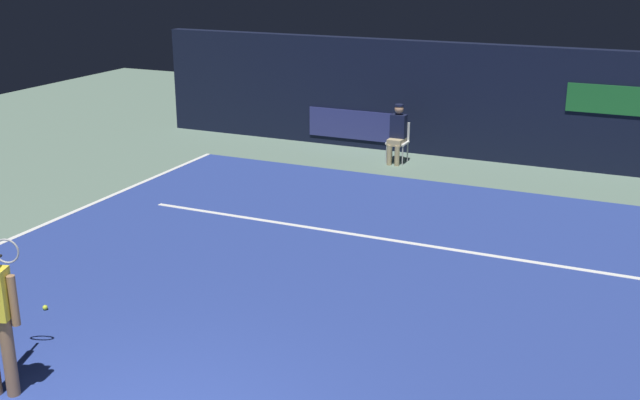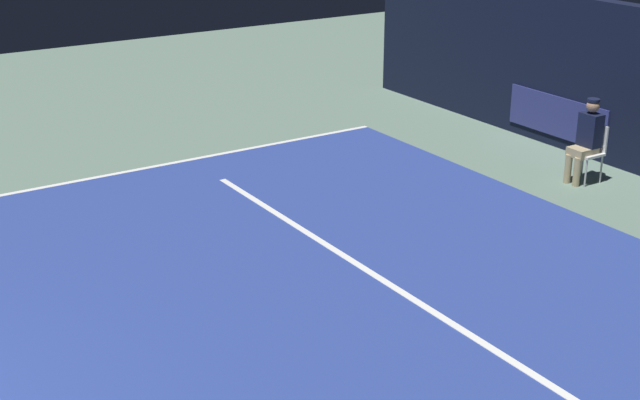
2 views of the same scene
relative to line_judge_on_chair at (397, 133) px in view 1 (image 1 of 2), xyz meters
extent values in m
plane|color=slate|center=(1.22, -6.66, -0.69)|extent=(31.84, 31.84, 0.00)
cube|color=navy|center=(1.22, -6.66, -0.68)|extent=(11.03, 11.09, 0.01)
cube|color=white|center=(-4.25, -6.66, -0.67)|extent=(0.10, 11.09, 0.01)
cube|color=white|center=(1.22, -4.72, -0.67)|extent=(8.61, 0.10, 0.01)
cube|color=black|center=(1.22, 1.11, 0.61)|extent=(15.50, 0.30, 2.60)
cube|color=navy|center=(-1.49, 0.95, -0.14)|extent=(2.20, 0.04, 0.70)
cube|color=#1E6B2D|center=(4.32, 0.95, 0.91)|extent=(1.80, 0.04, 0.60)
cylinder|color=#8C6647|center=(-0.64, -10.82, -0.23)|extent=(0.14, 0.14, 0.92)
cylinder|color=#8C6647|center=(-0.54, -10.76, 0.43)|extent=(0.09, 0.09, 0.56)
torus|color=#B2B2B7|center=(-1.20, -10.17, 0.66)|extent=(0.29, 0.12, 0.30)
cube|color=white|center=(0.00, 0.01, -0.23)|extent=(0.44, 0.40, 0.04)
cube|color=white|center=(0.00, 0.21, 0.00)|extent=(0.42, 0.03, 0.42)
cylinder|color=#B2B2B7|center=(-0.19, -0.15, -0.46)|extent=(0.03, 0.03, 0.46)
cylinder|color=#B2B2B7|center=(0.19, -0.16, -0.46)|extent=(0.03, 0.03, 0.46)
cylinder|color=#B2B2B7|center=(-0.19, 0.19, -0.46)|extent=(0.03, 0.03, 0.46)
cylinder|color=#B2B2B7|center=(0.19, 0.18, -0.46)|extent=(0.03, 0.03, 0.46)
cube|color=tan|center=(0.00, -0.07, -0.19)|extent=(0.32, 0.40, 0.14)
cylinder|color=tan|center=(-0.09, -0.24, -0.46)|extent=(0.11, 0.11, 0.46)
cylinder|color=tan|center=(0.09, -0.25, -0.46)|extent=(0.11, 0.11, 0.46)
cube|color=#141933|center=(0.00, 0.05, 0.14)|extent=(0.34, 0.22, 0.52)
sphere|color=tan|center=(0.00, 0.05, 0.52)|extent=(0.20, 0.20, 0.20)
cylinder|color=#141933|center=(0.00, 0.05, 0.61)|extent=(0.19, 0.19, 0.04)
sphere|color=#CCE033|center=(-1.82, -9.08, -0.64)|extent=(0.07, 0.07, 0.07)
camera|label=1|loc=(5.42, -16.21, 3.94)|focal=43.99mm
camera|label=2|loc=(8.79, -10.54, 4.07)|focal=50.04mm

